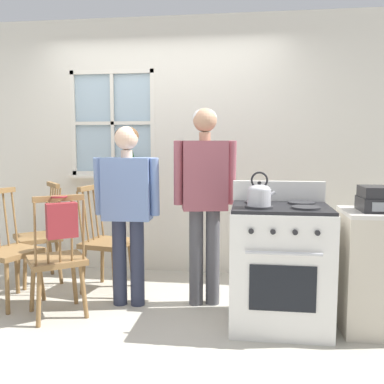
# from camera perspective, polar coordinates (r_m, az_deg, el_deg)

# --- Properties ---
(ground_plane) EXTENTS (16.00, 16.00, 0.00)m
(ground_plane) POSITION_cam_1_polar(r_m,az_deg,el_deg) (3.53, -7.96, -16.70)
(ground_plane) COLOR #B2AD9E
(wall_back) EXTENTS (6.40, 0.16, 2.70)m
(wall_back) POSITION_cam_1_polar(r_m,az_deg,el_deg) (4.61, -3.25, 5.83)
(wall_back) COLOR silver
(wall_back) RESTS_ON ground_plane
(chair_by_window) EXTENTS (0.57, 0.57, 1.00)m
(chair_by_window) POSITION_cam_1_polar(r_m,az_deg,el_deg) (3.62, -17.53, -8.72)
(chair_by_window) COLOR olive
(chair_by_window) RESTS_ON ground_plane
(chair_near_wall) EXTENTS (0.58, 0.58, 1.00)m
(chair_near_wall) POSITION_cam_1_polar(r_m,az_deg,el_deg) (4.56, -19.62, -5.68)
(chair_near_wall) COLOR olive
(chair_near_wall) RESTS_ON ground_plane
(chair_center_cluster) EXTENTS (0.47, 0.49, 1.00)m
(chair_center_cluster) POSITION_cam_1_polar(r_m,az_deg,el_deg) (4.14, -11.49, -6.66)
(chair_center_cluster) COLOR olive
(chair_center_cluster) RESTS_ON ground_plane
(chair_near_stove) EXTENTS (0.53, 0.54, 1.00)m
(chair_near_stove) POSITION_cam_1_polar(r_m,az_deg,el_deg) (4.05, -23.18, -7.33)
(chair_near_stove) COLOR olive
(chair_near_stove) RESTS_ON ground_plane
(person_elderly_left) EXTENTS (0.56, 0.23, 1.53)m
(person_elderly_left) POSITION_cam_1_polar(r_m,az_deg,el_deg) (3.65, -8.62, -0.91)
(person_elderly_left) COLOR #2D3347
(person_elderly_left) RESTS_ON ground_plane
(person_teen_center) EXTENTS (0.54, 0.28, 1.68)m
(person_teen_center) POSITION_cam_1_polar(r_m,az_deg,el_deg) (3.61, 1.70, 0.54)
(person_teen_center) COLOR #4C4C51
(person_teen_center) RESTS_ON ground_plane
(stove) EXTENTS (0.73, 0.68, 1.08)m
(stove) POSITION_cam_1_polar(r_m,az_deg,el_deg) (3.36, 11.58, -9.44)
(stove) COLOR white
(stove) RESTS_ON ground_plane
(kettle) EXTENTS (0.21, 0.17, 0.25)m
(kettle) POSITION_cam_1_polar(r_m,az_deg,el_deg) (3.11, 8.96, -0.27)
(kettle) COLOR #B7B7BC
(kettle) RESTS_ON stove
(potted_plant) EXTENTS (0.14, 0.14, 0.28)m
(potted_plant) POSITION_cam_1_polar(r_m,az_deg,el_deg) (4.61, -8.03, 3.26)
(potted_plant) COLOR #42474C
(potted_plant) RESTS_ON wall_back
(handbag) EXTENTS (0.25, 0.25, 0.31)m
(handbag) POSITION_cam_1_polar(r_m,az_deg,el_deg) (3.32, -16.98, -3.53)
(handbag) COLOR maroon
(handbag) RESTS_ON chair_by_window
(side_counter) EXTENTS (0.55, 0.50, 0.90)m
(side_counter) POSITION_cam_1_polar(r_m,az_deg,el_deg) (3.49, 23.73, -9.62)
(side_counter) COLOR beige
(side_counter) RESTS_ON ground_plane
(stereo) EXTENTS (0.34, 0.29, 0.18)m
(stereo) POSITION_cam_1_polar(r_m,az_deg,el_deg) (3.37, 24.24, -0.88)
(stereo) COLOR #232326
(stereo) RESTS_ON side_counter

